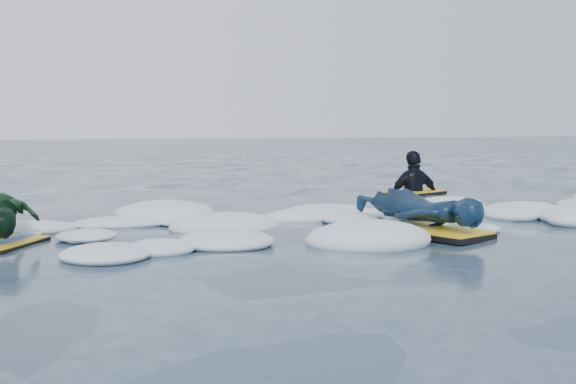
# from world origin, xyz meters

# --- Properties ---
(ground) EXTENTS (120.00, 120.00, 0.00)m
(ground) POSITION_xyz_m (0.00, 0.00, 0.00)
(ground) COLOR #1D3545
(ground) RESTS_ON ground
(foam_band) EXTENTS (12.00, 3.10, 0.30)m
(foam_band) POSITION_xyz_m (0.00, 1.03, 0.00)
(foam_band) COLOR white
(foam_band) RESTS_ON ground
(prone_woman_unit) EXTENTS (0.98, 1.79, 0.44)m
(prone_woman_unit) POSITION_xyz_m (1.42, 0.01, 0.23)
(prone_woman_unit) COLOR black
(prone_woman_unit) RESTS_ON ground
(prone_child_unit) EXTENTS (0.82, 1.30, 0.49)m
(prone_child_unit) POSITION_xyz_m (-2.67, 0.71, 0.25)
(prone_child_unit) COLOR black
(prone_child_unit) RESTS_ON ground
(waiting_rider_unit) EXTENTS (1.20, 0.95, 1.58)m
(waiting_rider_unit) POSITION_xyz_m (3.43, 3.72, -0.05)
(waiting_rider_unit) COLOR black
(waiting_rider_unit) RESTS_ON ground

